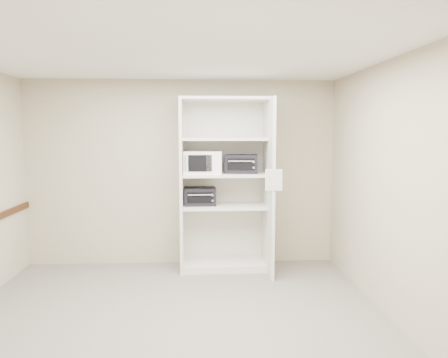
{
  "coord_description": "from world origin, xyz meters",
  "views": [
    {
      "loc": [
        0.29,
        -4.41,
        1.94
      ],
      "look_at": [
        0.6,
        1.4,
        1.32
      ],
      "focal_mm": 35.0,
      "sensor_mm": 36.0,
      "label": 1
    }
  ],
  "objects_px": {
    "microwave": "(203,162)",
    "toaster_oven_lower": "(200,196)",
    "shelving_unit": "(228,190)",
    "toaster_oven_upper": "(241,164)"
  },
  "relations": [
    {
      "from": "microwave",
      "to": "toaster_oven_lower",
      "type": "bearing_deg",
      "value": 153.36
    },
    {
      "from": "shelving_unit",
      "to": "toaster_oven_upper",
      "type": "xyz_separation_m",
      "value": [
        0.2,
        0.03,
        0.37
      ]
    },
    {
      "from": "toaster_oven_upper",
      "to": "toaster_oven_lower",
      "type": "distance_m",
      "value": 0.75
    },
    {
      "from": "shelving_unit",
      "to": "microwave",
      "type": "xyz_separation_m",
      "value": [
        -0.34,
        -0.01,
        0.4
      ]
    },
    {
      "from": "microwave",
      "to": "toaster_oven_lower",
      "type": "xyz_separation_m",
      "value": [
        -0.05,
        0.03,
        -0.48
      ]
    },
    {
      "from": "shelving_unit",
      "to": "microwave",
      "type": "bearing_deg",
      "value": -177.73
    },
    {
      "from": "shelving_unit",
      "to": "microwave",
      "type": "distance_m",
      "value": 0.52
    },
    {
      "from": "toaster_oven_upper",
      "to": "shelving_unit",
      "type": "bearing_deg",
      "value": -165.54
    },
    {
      "from": "microwave",
      "to": "toaster_oven_upper",
      "type": "height_order",
      "value": "microwave"
    },
    {
      "from": "microwave",
      "to": "toaster_oven_lower",
      "type": "distance_m",
      "value": 0.49
    }
  ]
}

